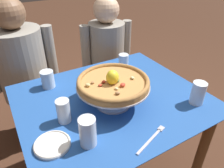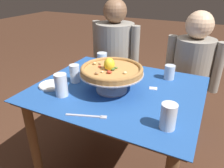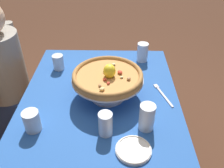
# 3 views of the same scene
# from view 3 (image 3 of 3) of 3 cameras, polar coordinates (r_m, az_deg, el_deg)

# --- Properties ---
(ground_plane) EXTENTS (14.00, 14.00, 0.00)m
(ground_plane) POSITION_cam_3_polar(r_m,az_deg,el_deg) (1.94, -2.12, -19.45)
(ground_plane) COLOR #4C2D1E
(dining_table) EXTENTS (1.05, 0.89, 0.73)m
(dining_table) POSITION_cam_3_polar(r_m,az_deg,el_deg) (1.47, -2.65, -5.91)
(dining_table) COLOR brown
(dining_table) RESTS_ON ground
(pizza_stand) EXTENTS (0.39, 0.39, 0.12)m
(pizza_stand) POSITION_cam_3_polar(r_m,az_deg,el_deg) (1.32, -1.02, -0.04)
(pizza_stand) COLOR #B7B7C1
(pizza_stand) RESTS_ON dining_table
(pizza) EXTENTS (0.38, 0.38, 0.09)m
(pizza) POSITION_cam_3_polar(r_m,az_deg,el_deg) (1.29, -1.02, 2.05)
(pizza) COLOR #BC8447
(pizza) RESTS_ON pizza_stand
(water_glass_back_left) EXTENTS (0.08, 0.08, 0.11)m
(water_glass_back_left) POSITION_cam_3_polar(r_m,az_deg,el_deg) (1.22, -18.45, -8.60)
(water_glass_back_left) COLOR silver
(water_glass_back_left) RESTS_ON dining_table
(water_glass_front_left) EXTENTS (0.08, 0.08, 0.14)m
(water_glass_front_left) POSITION_cam_3_polar(r_m,az_deg,el_deg) (1.16, 8.26, -8.03)
(water_glass_front_left) COLOR white
(water_glass_front_left) RESTS_ON dining_table
(water_glass_front_right) EXTENTS (0.08, 0.08, 0.13)m
(water_glass_front_right) POSITION_cam_3_polar(r_m,az_deg,el_deg) (1.69, 7.26, 7.28)
(water_glass_front_right) COLOR white
(water_glass_front_right) RESTS_ON dining_table
(water_glass_back_right) EXTENTS (0.07, 0.07, 0.10)m
(water_glass_back_right) POSITION_cam_3_polar(r_m,az_deg,el_deg) (1.63, -12.64, 4.93)
(water_glass_back_right) COLOR silver
(water_glass_back_right) RESTS_ON dining_table
(water_glass_side_left) EXTENTS (0.07, 0.07, 0.12)m
(water_glass_side_left) POSITION_cam_3_polar(r_m,az_deg,el_deg) (1.13, -1.57, -9.71)
(water_glass_side_left) COLOR white
(water_glass_side_left) RESTS_ON dining_table
(side_plate) EXTENTS (0.16, 0.16, 0.02)m
(side_plate) POSITION_cam_3_polar(r_m,az_deg,el_deg) (1.10, 5.13, -15.29)
(side_plate) COLOR white
(side_plate) RESTS_ON dining_table
(dinner_fork) EXTENTS (0.21, 0.09, 0.01)m
(dinner_fork) POSITION_cam_3_polar(r_m,az_deg,el_deg) (1.42, 11.88, -2.32)
(dinner_fork) COLOR #B7B7C1
(dinner_fork) RESTS_ON dining_table
(sugar_packet) EXTENTS (0.06, 0.05, 0.00)m
(sugar_packet) POSITION_cam_3_polar(r_m,az_deg,el_deg) (1.57, -5.65, 2.61)
(sugar_packet) COLOR white
(sugar_packet) RESTS_ON dining_table
(diner_right) EXTENTS (0.48, 0.36, 1.15)m
(diner_right) POSITION_cam_3_polar(r_m,az_deg,el_deg) (1.98, -23.81, 0.77)
(diner_right) COLOR navy
(diner_right) RESTS_ON ground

